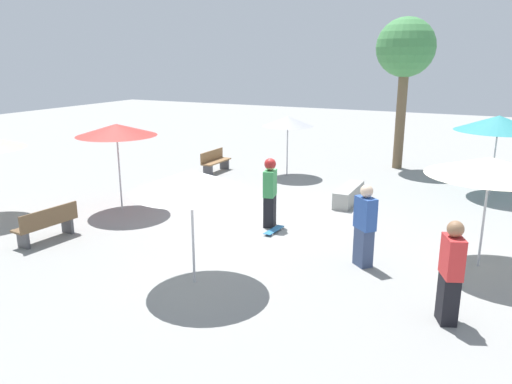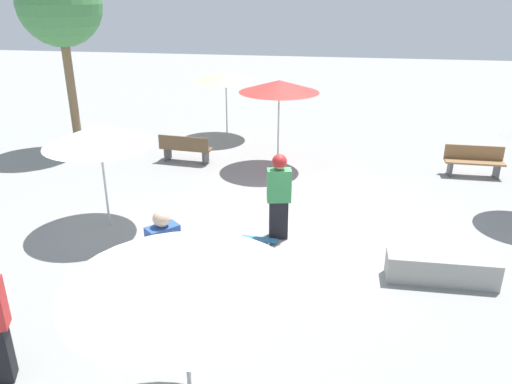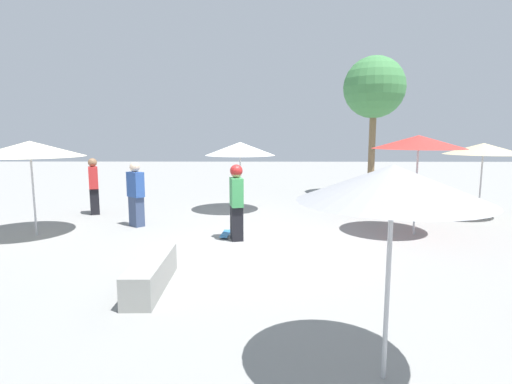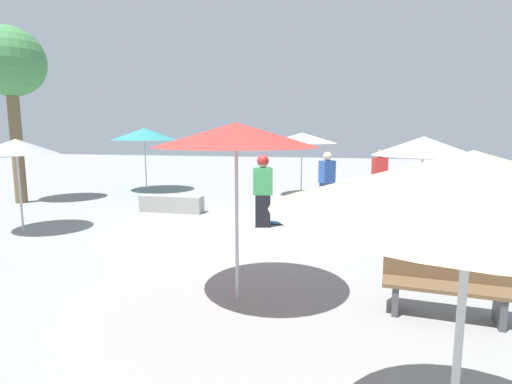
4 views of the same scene
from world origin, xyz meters
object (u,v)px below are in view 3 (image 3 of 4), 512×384
skater_main (236,200)px  bystander_watching (94,186)px  skateboard (226,234)px  bystander_far (136,195)px  shade_umbrella_tan (483,149)px  concrete_ledge (151,273)px  palm_tree_far_back (374,88)px  shade_umbrella_cream (30,149)px  shade_umbrella_red (419,142)px  shade_umbrella_white (240,149)px  shade_umbrella_grey (393,183)px  bench_far (378,201)px

skater_main → bystander_watching: skater_main is taller
skateboard → bystander_far: 2.95m
shade_umbrella_tan → bystander_far: shade_umbrella_tan is taller
concrete_ledge → palm_tree_far_back: size_ratio=0.34×
shade_umbrella_cream → shade_umbrella_red: (-0.22, 9.74, 0.17)m
shade_umbrella_red → palm_tree_far_back: size_ratio=0.44×
shade_umbrella_white → shade_umbrella_grey: shade_umbrella_white is taller
concrete_ledge → bench_far: size_ratio=1.20×
bench_far → shade_umbrella_tan: (0.62, 2.97, 1.72)m
bench_far → shade_umbrella_cream: shade_umbrella_cream is taller
concrete_ledge → shade_umbrella_tan: size_ratio=0.85×
bench_far → shade_umbrella_grey: shade_umbrella_grey is taller
bench_far → bystander_far: bystander_far is taller
bystander_watching → shade_umbrella_cream: bearing=-30.1°
shade_umbrella_white → bystander_watching: 4.91m
concrete_ledge → shade_umbrella_tan: shade_umbrella_tan is taller
shade_umbrella_grey → bystander_far: shade_umbrella_grey is taller
shade_umbrella_cream → bystander_watching: (-2.81, 0.36, -1.31)m
shade_umbrella_cream → palm_tree_far_back: bearing=123.8°
bench_far → bystander_watching: (0.23, -9.28, 0.49)m
shade_umbrella_tan → shade_umbrella_cream: bearing=-79.1°
skateboard → shade_umbrella_tan: bearing=-68.7°
shade_umbrella_cream → bench_far: bearing=107.5°
shade_umbrella_grey → bystander_watching: (-8.82, -6.71, -1.17)m
shade_umbrella_white → shade_umbrella_tan: 7.59m
shade_umbrella_grey → bystander_far: 8.64m
concrete_ledge → bystander_far: (-4.60, -1.66, 0.65)m
bystander_far → shade_umbrella_red: bearing=35.3°
shade_umbrella_grey → bystander_far: (-7.08, -4.80, -1.18)m
skater_main → shade_umbrella_grey: size_ratio=0.82×
shade_umbrella_white → shade_umbrella_red: (3.21, 4.66, 0.28)m
shade_umbrella_grey → skateboard: bearing=-159.9°
shade_umbrella_grey → bystander_watching: shade_umbrella_grey is taller
shade_umbrella_grey → shade_umbrella_white: bearing=-168.1°
shade_umbrella_red → palm_tree_far_back: 7.14m
skater_main → shade_umbrella_white: shade_umbrella_white is taller
shade_umbrella_white → shade_umbrella_tan: bearing=82.4°
bench_far → shade_umbrella_cream: (3.04, -9.63, 1.79)m
palm_tree_far_back → bystander_watching: bearing=-67.5°
skater_main → bench_far: bearing=-64.5°
shade_umbrella_white → bystander_watching: shade_umbrella_white is taller
concrete_ledge → shade_umbrella_red: size_ratio=0.77×
shade_umbrella_white → bystander_far: bearing=-50.2°
skateboard → shade_umbrella_cream: (-0.00, -4.87, 2.16)m
shade_umbrella_white → shade_umbrella_red: bearing=55.5°
concrete_ledge → bench_far: bench_far is taller
shade_umbrella_white → shade_umbrella_grey: (9.43, 1.98, -0.02)m
shade_umbrella_cream → bystander_watching: shade_umbrella_cream is taller
concrete_ledge → shade_umbrella_white: (-6.94, 1.16, 1.85)m
palm_tree_far_back → bystander_far: size_ratio=3.18×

